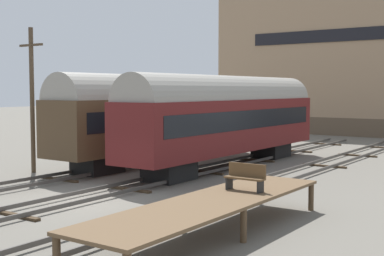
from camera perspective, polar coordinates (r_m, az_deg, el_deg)
ground_plane at (r=22.07m, az=-12.14°, el=-7.70°), size 200.00×200.00×0.00m
track_left at (r=25.50m, az=-19.15°, el=-5.92°), size 2.60×60.00×0.26m
track_middle at (r=22.04m, az=-12.14°, el=-7.34°), size 2.60×60.00×0.26m
track_right at (r=19.04m, az=-2.67°, el=-9.08°), size 2.60×60.00×0.26m
train_car_brown at (r=32.75m, az=-3.62°, el=1.61°), size 2.98×16.06×5.36m
train_car_maroon at (r=30.76m, az=3.86°, el=1.38°), size 2.92×17.10×5.28m
station_platform at (r=16.46m, az=2.07°, el=-8.08°), size 2.56×10.48×1.11m
bench at (r=18.04m, az=5.74°, el=-5.14°), size 1.40×0.40×0.91m
utility_pole at (r=29.94m, az=-16.69°, el=3.13°), size 1.80×0.24×7.78m
warehouse_building at (r=59.05m, az=19.13°, el=8.07°), size 30.57×13.09×17.54m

